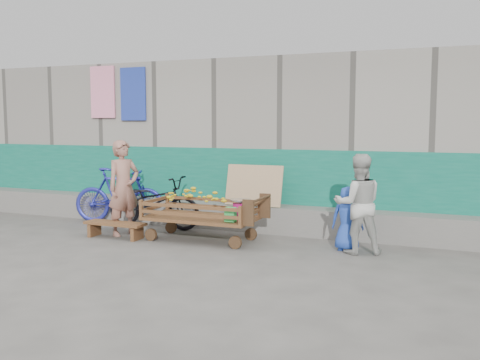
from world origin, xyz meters
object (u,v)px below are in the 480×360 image
at_px(banana_cart, 199,206).
at_px(vendor_man, 124,188).
at_px(bicycle_blue, 119,195).
at_px(child, 348,219).
at_px(woman, 358,204).
at_px(bench, 115,226).
at_px(bicycle_dark, 154,202).

xyz_separation_m(banana_cart, vendor_man, (-1.34, -0.10, 0.24)).
height_order(banana_cart, bicycle_blue, bicycle_blue).
xyz_separation_m(vendor_man, bicycle_blue, (-0.71, 0.87, -0.27)).
distance_m(child, bicycle_blue, 4.38).
xyz_separation_m(woman, child, (-0.17, 0.10, -0.24)).
bearing_deg(banana_cart, vendor_man, -175.88).
relative_size(bench, vendor_man, 0.66).
bearing_deg(woman, bicycle_blue, -28.77).
bearing_deg(bicycle_dark, woman, -100.23).
relative_size(bench, woman, 0.73).
bearing_deg(bicycle_blue, woman, -113.12).
height_order(bench, bicycle_blue, bicycle_blue).
bearing_deg(banana_cart, bench, -164.91).
distance_m(bicycle_dark, bicycle_blue, 0.88).
relative_size(banana_cart, bicycle_dark, 1.08).
xyz_separation_m(bench, child, (3.63, 0.59, 0.28)).
height_order(woman, bicycle_blue, woman).
bearing_deg(vendor_man, bicycle_blue, 62.92).
bearing_deg(vendor_man, banana_cart, -62.05).
relative_size(child, bicycle_dark, 0.53).
bearing_deg(bicycle_dark, vendor_man, 164.27).
bearing_deg(bench, bicycle_blue, 122.04).
relative_size(bench, bicycle_blue, 0.61).
bearing_deg(child, banana_cart, 0.40).
bearing_deg(bench, bicycle_dark, 80.98).
bearing_deg(bicycle_blue, bench, -162.81).
xyz_separation_m(vendor_man, woman, (3.81, 0.22, -0.08)).
distance_m(woman, bicycle_blue, 4.57).
distance_m(banana_cart, bicycle_blue, 2.19).
xyz_separation_m(banana_cart, bicycle_dark, (-1.19, 0.58, -0.08)).
distance_m(banana_cart, bicycle_dark, 1.32).
height_order(banana_cart, vendor_man, vendor_man).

